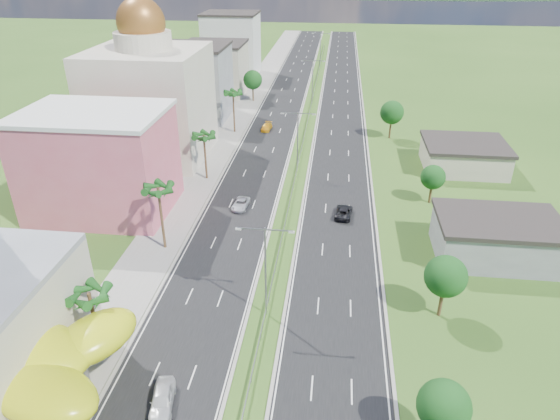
% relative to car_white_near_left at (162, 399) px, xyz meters
% --- Properties ---
extents(ground, '(500.00, 500.00, 0.00)m').
position_rel_car_white_near_left_xyz_m(ground, '(7.32, 3.51, -0.86)').
color(ground, '#2D5119').
rests_on(ground, ground).
extents(road_left, '(11.00, 260.00, 0.04)m').
position_rel_car_white_near_left_xyz_m(road_left, '(-0.18, 93.51, -0.84)').
color(road_left, black).
rests_on(road_left, ground).
extents(road_right, '(11.00, 260.00, 0.04)m').
position_rel_car_white_near_left_xyz_m(road_right, '(14.82, 93.51, -0.84)').
color(road_right, black).
rests_on(road_right, ground).
extents(sidewalk_left, '(7.00, 260.00, 0.12)m').
position_rel_car_white_near_left_xyz_m(sidewalk_left, '(-9.68, 93.51, -0.80)').
color(sidewalk_left, gray).
rests_on(sidewalk_left, ground).
extents(median_guardrail, '(0.10, 216.06, 0.76)m').
position_rel_car_white_near_left_xyz_m(median_guardrail, '(7.32, 75.50, -0.24)').
color(median_guardrail, gray).
rests_on(median_guardrail, ground).
extents(streetlight_median_b, '(6.04, 0.25, 11.00)m').
position_rel_car_white_near_left_xyz_m(streetlight_median_b, '(7.32, 13.51, 5.89)').
color(streetlight_median_b, gray).
rests_on(streetlight_median_b, ground).
extents(streetlight_median_c, '(6.04, 0.25, 11.00)m').
position_rel_car_white_near_left_xyz_m(streetlight_median_c, '(7.32, 53.51, 5.89)').
color(streetlight_median_c, gray).
rests_on(streetlight_median_c, ground).
extents(streetlight_median_d, '(6.04, 0.25, 11.00)m').
position_rel_car_white_near_left_xyz_m(streetlight_median_d, '(7.32, 98.51, 5.89)').
color(streetlight_median_d, gray).
rests_on(streetlight_median_d, ground).
extents(streetlight_median_e, '(6.04, 0.25, 11.00)m').
position_rel_car_white_near_left_xyz_m(streetlight_median_e, '(7.32, 143.51, 5.89)').
color(streetlight_median_e, gray).
rests_on(streetlight_median_e, ground).
extents(lime_canopy, '(18.00, 15.00, 7.40)m').
position_rel_car_white_near_left_xyz_m(lime_canopy, '(-12.67, -0.49, 4.13)').
color(lime_canopy, '#C1C913').
rests_on(lime_canopy, ground).
extents(pink_shophouse, '(20.00, 15.00, 15.00)m').
position_rel_car_white_near_left_xyz_m(pink_shophouse, '(-20.68, 35.51, 6.64)').
color(pink_shophouse, '#CD5469').
rests_on(pink_shophouse, ground).
extents(domed_building, '(20.00, 20.00, 28.70)m').
position_rel_car_white_near_left_xyz_m(domed_building, '(-20.68, 58.51, 10.49)').
color(domed_building, beige).
rests_on(domed_building, ground).
extents(midrise_grey, '(16.00, 15.00, 16.00)m').
position_rel_car_white_near_left_xyz_m(midrise_grey, '(-19.68, 83.51, 7.14)').
color(midrise_grey, gray).
rests_on(midrise_grey, ground).
extents(midrise_beige, '(16.00, 15.00, 13.00)m').
position_rel_car_white_near_left_xyz_m(midrise_beige, '(-19.68, 105.51, 5.64)').
color(midrise_beige, '#B5AF95').
rests_on(midrise_beige, ground).
extents(midrise_white, '(16.00, 15.00, 18.00)m').
position_rel_car_white_near_left_xyz_m(midrise_white, '(-19.68, 128.51, 8.14)').
color(midrise_white, silver).
rests_on(midrise_white, ground).
extents(shed_near, '(15.00, 10.00, 5.00)m').
position_rel_car_white_near_left_xyz_m(shed_near, '(35.32, 28.51, 1.64)').
color(shed_near, gray).
rests_on(shed_near, ground).
extents(shed_far, '(14.00, 12.00, 4.40)m').
position_rel_car_white_near_left_xyz_m(shed_far, '(37.32, 58.51, 1.34)').
color(shed_far, '#B5AF95').
rests_on(shed_far, ground).
extents(palm_tree_b, '(3.60, 3.60, 8.10)m').
position_rel_car_white_near_left_xyz_m(palm_tree_b, '(-8.18, 5.51, 6.20)').
color(palm_tree_b, '#47301C').
rests_on(palm_tree_b, ground).
extents(palm_tree_c, '(3.60, 3.60, 9.60)m').
position_rel_car_white_near_left_xyz_m(palm_tree_c, '(-8.18, 25.51, 7.64)').
color(palm_tree_c, '#47301C').
rests_on(palm_tree_c, ground).
extents(palm_tree_d, '(3.60, 3.60, 8.60)m').
position_rel_car_white_near_left_xyz_m(palm_tree_d, '(-8.18, 48.51, 6.68)').
color(palm_tree_d, '#47301C').
rests_on(palm_tree_d, ground).
extents(palm_tree_e, '(3.60, 3.60, 9.40)m').
position_rel_car_white_near_left_xyz_m(palm_tree_e, '(-8.18, 73.51, 7.45)').
color(palm_tree_e, '#47301C').
rests_on(palm_tree_e, ground).
extents(leafy_tree_lfar, '(4.90, 4.90, 8.05)m').
position_rel_car_white_near_left_xyz_m(leafy_tree_lfar, '(-8.18, 98.51, 4.72)').
color(leafy_tree_lfar, '#47301C').
rests_on(leafy_tree_lfar, ground).
extents(leafy_tree_ra, '(4.20, 4.20, 6.90)m').
position_rel_car_white_near_left_xyz_m(leafy_tree_ra, '(23.32, -1.49, 3.92)').
color(leafy_tree_ra, '#47301C').
rests_on(leafy_tree_ra, ground).
extents(leafy_tree_rb, '(4.55, 4.55, 7.47)m').
position_rel_car_white_near_left_xyz_m(leafy_tree_rb, '(26.32, 15.51, 4.32)').
color(leafy_tree_rb, '#47301C').
rests_on(leafy_tree_rb, ground).
extents(leafy_tree_rc, '(3.85, 3.85, 6.33)m').
position_rel_car_white_near_left_xyz_m(leafy_tree_rc, '(29.32, 43.51, 3.51)').
color(leafy_tree_rc, '#47301C').
rests_on(leafy_tree_rc, ground).
extents(leafy_tree_rd, '(4.90, 4.90, 8.05)m').
position_rel_car_white_near_left_xyz_m(leafy_tree_rd, '(25.32, 73.51, 4.72)').
color(leafy_tree_rd, '#47301C').
rests_on(leafy_tree_rd, ground).
extents(car_white_near_left, '(2.73, 5.07, 1.64)m').
position_rel_car_white_near_left_xyz_m(car_white_near_left, '(0.00, 0.00, 0.00)').
color(car_white_near_left, silver).
rests_on(car_white_near_left, road_left).
extents(car_silver_mid_left, '(2.47, 4.77, 1.29)m').
position_rel_car_white_near_left_xyz_m(car_silver_mid_left, '(-0.17, 38.20, -0.18)').
color(car_silver_mid_left, '#B7B9BF').
rests_on(car_silver_mid_left, road_left).
extents(car_yellow_far_left, '(2.23, 4.77, 1.35)m').
position_rel_car_white_near_left_xyz_m(car_yellow_far_left, '(-1.36, 75.56, -0.15)').
color(car_yellow_far_left, gold).
rests_on(car_yellow_far_left, road_left).
extents(car_dark_far_right, '(2.87, 5.29, 1.41)m').
position_rel_car_white_near_left_xyz_m(car_dark_far_right, '(15.76, 37.37, -0.12)').
color(car_dark_far_right, black).
rests_on(car_dark_far_right, road_right).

